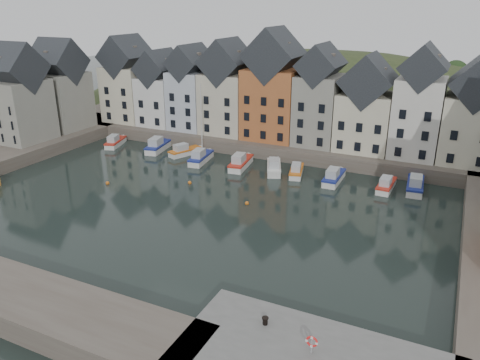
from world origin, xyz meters
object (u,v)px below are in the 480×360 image
Objects in this scene: life_ring_post at (312,342)px; boat_a at (115,142)px; boat_d at (201,157)px; mooring_bollard at (265,321)px.

boat_a is at bearing 141.68° from life_ring_post.
boat_d is (17.71, -1.31, 0.12)m from boat_a.
mooring_bollard is at bearing -57.07° from boat_a.
life_ring_post is at bearing -19.82° from mooring_bollard.
boat_a is 10.92× the size of mooring_bollard.
life_ring_post is (46.54, -36.79, 2.19)m from boat_a.
boat_a is 59.37m from life_ring_post.
boat_a is 4.70× the size of life_ring_post.
boat_d is 42.35m from mooring_bollard.
boat_d is at bearing -21.65° from boat_a.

